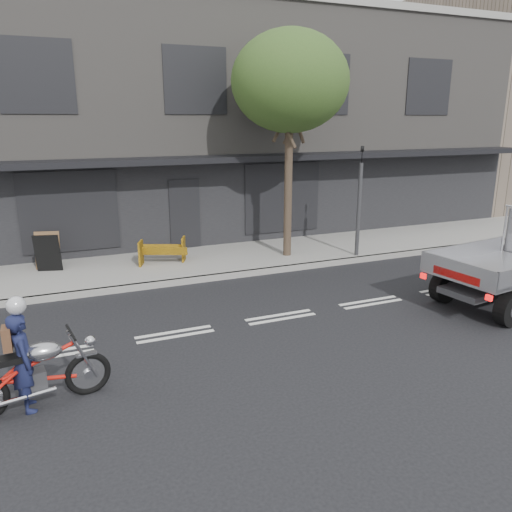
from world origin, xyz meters
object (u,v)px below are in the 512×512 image
object	(u,v)px
traffic_light_pole	(359,208)
motorcycle	(36,372)
construction_barrier	(164,252)
sandwich_board	(48,253)
street_tree	(290,82)
rider	(24,362)

from	to	relation	value
traffic_light_pole	motorcycle	size ratio (longest dim) A/B	1.59
traffic_light_pole	construction_barrier	size ratio (longest dim) A/B	2.58
sandwich_board	street_tree	bearing A→B (deg)	7.13
construction_barrier	sandwich_board	bearing A→B (deg)	170.22
motorcycle	rider	xyz separation A→B (m)	(-0.15, -0.00, 0.19)
construction_barrier	sandwich_board	xyz separation A→B (m)	(-3.12, 0.54, 0.16)
traffic_light_pole	construction_barrier	distance (m)	6.02
street_tree	motorcycle	world-z (taller)	street_tree
traffic_light_pole	sandwich_board	distance (m)	9.14
street_tree	motorcycle	distance (m)	10.44
traffic_light_pole	rider	world-z (taller)	traffic_light_pole
traffic_light_pole	motorcycle	distance (m)	10.55
street_tree	motorcycle	bearing A→B (deg)	-139.95
traffic_light_pole	motorcycle	bearing A→B (deg)	-150.58
rider	street_tree	bearing A→B (deg)	-59.18
traffic_light_pole	sandwich_board	bearing A→B (deg)	168.72
rider	construction_barrier	bearing A→B (deg)	-37.38
rider	sandwich_board	world-z (taller)	rider
street_tree	traffic_light_pole	distance (m)	4.23
rider	traffic_light_pole	bearing A→B (deg)	-69.63
street_tree	construction_barrier	world-z (taller)	street_tree
traffic_light_pole	motorcycle	xyz separation A→B (m)	(-9.14, -5.15, -1.07)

